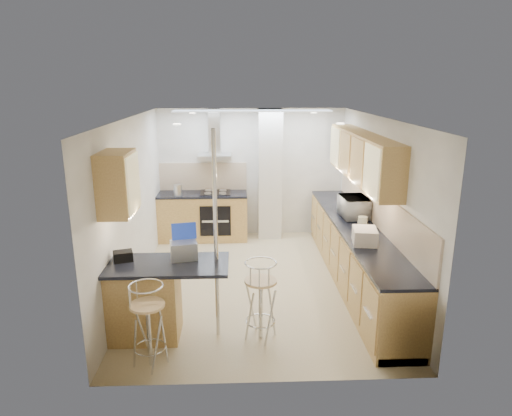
{
  "coord_description": "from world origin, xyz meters",
  "views": [
    {
      "loc": [
        -0.27,
        -6.43,
        2.99
      ],
      "look_at": [
        0.0,
        0.2,
        1.14
      ],
      "focal_mm": 32.0,
      "sensor_mm": 36.0,
      "label": 1
    }
  ],
  "objects_px": {
    "laptop": "(184,250)",
    "microwave": "(354,207)",
    "bread_bin": "(365,236)",
    "bar_stool_near": "(149,325)",
    "bar_stool_end": "(261,300)"
  },
  "relations": [
    {
      "from": "bar_stool_near",
      "to": "bar_stool_end",
      "type": "height_order",
      "value": "bar_stool_end"
    },
    {
      "from": "bar_stool_end",
      "to": "bread_bin",
      "type": "relative_size",
      "value": 2.58
    },
    {
      "from": "bar_stool_end",
      "to": "bread_bin",
      "type": "bearing_deg",
      "value": -54.36
    },
    {
      "from": "bar_stool_end",
      "to": "bread_bin",
      "type": "height_order",
      "value": "bread_bin"
    },
    {
      "from": "laptop",
      "to": "bar_stool_near",
      "type": "bearing_deg",
      "value": -124.9
    },
    {
      "from": "microwave",
      "to": "laptop",
      "type": "height_order",
      "value": "microwave"
    },
    {
      "from": "bar_stool_near",
      "to": "bar_stool_end",
      "type": "xyz_separation_m",
      "value": [
        1.22,
        0.5,
        0.02
      ]
    },
    {
      "from": "microwave",
      "to": "bar_stool_near",
      "type": "relative_size",
      "value": 0.61
    },
    {
      "from": "laptop",
      "to": "microwave",
      "type": "bearing_deg",
      "value": 22.76
    },
    {
      "from": "laptop",
      "to": "bar_stool_near",
      "type": "xyz_separation_m",
      "value": [
        -0.32,
        -0.74,
        -0.57
      ]
    },
    {
      "from": "bar_stool_near",
      "to": "bread_bin",
      "type": "xyz_separation_m",
      "value": [
        2.64,
        1.24,
        0.54
      ]
    },
    {
      "from": "bread_bin",
      "to": "microwave",
      "type": "bearing_deg",
      "value": 91.68
    },
    {
      "from": "bar_stool_near",
      "to": "bar_stool_end",
      "type": "distance_m",
      "value": 1.32
    },
    {
      "from": "bar_stool_end",
      "to": "laptop",
      "type": "bearing_deg",
      "value": 83.02
    },
    {
      "from": "laptop",
      "to": "bar_stool_near",
      "type": "distance_m",
      "value": 0.98
    }
  ]
}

